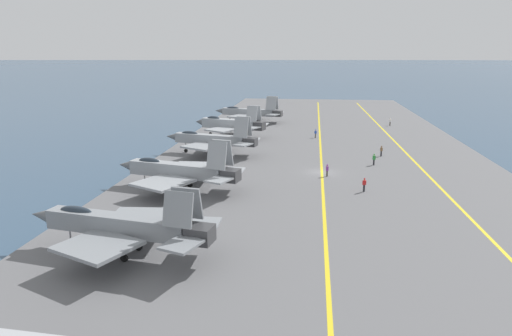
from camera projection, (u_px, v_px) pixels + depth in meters
name	position (u px, v px, depth m)	size (l,w,h in m)	color
ground_plane	(322.00, 175.00, 63.83)	(2000.00, 2000.00, 0.00)	#334C66
carrier_deck	(322.00, 174.00, 63.78)	(205.41, 52.32, 0.40)	slate
deck_stripe_foul_line	(429.00, 176.00, 61.99)	(184.87, 0.36, 0.01)	yellow
deck_stripe_centerline	(322.00, 172.00, 63.73)	(184.87, 0.36, 0.01)	yellow
parked_jet_second	(121.00, 225.00, 37.21)	(12.06, 16.94, 6.17)	gray
parked_jet_third	(179.00, 170.00, 55.32)	(13.81, 16.49, 6.44)	#93999E
parked_jet_fourth	(213.00, 139.00, 74.26)	(12.48, 16.17, 6.47)	#93999E
parked_jet_fifth	(230.00, 124.00, 89.93)	(12.58, 15.32, 6.37)	#9EA3A8
parked_jet_sixth	(250.00, 112.00, 109.49)	(14.16, 17.15, 6.29)	#93999E
crew_purple_vest	(327.00, 170.00, 61.49)	(0.43, 0.34, 1.71)	#4C473D
crew_white_vest	(390.00, 121.00, 104.04)	(0.39, 0.45, 1.75)	#383328
crew_red_vest	(364.00, 184.00, 54.69)	(0.43, 0.46, 1.72)	#232328
crew_brown_vest	(381.00, 151.00, 73.38)	(0.43, 0.35, 1.73)	#232328
crew_blue_vest	(316.00, 133.00, 89.23)	(0.46, 0.43, 1.68)	#4C473D
crew_green_vest	(374.00, 159.00, 67.63)	(0.46, 0.42, 1.75)	#232328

